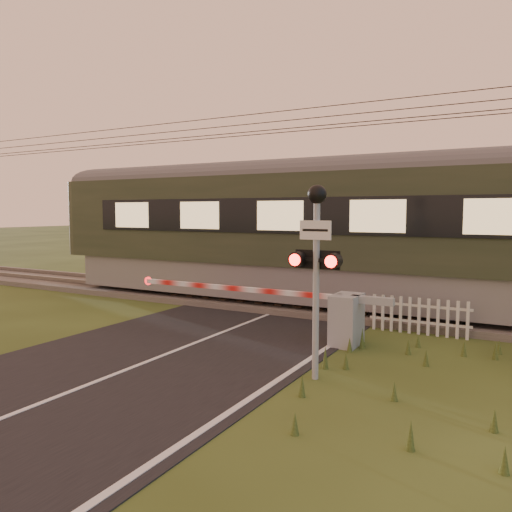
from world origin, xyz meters
The scene contains 7 objects.
ground centered at (0.00, 0.00, 0.00)m, with size 160.00×160.00×0.00m, color #303D17.
road centered at (0.02, -0.23, 0.01)m, with size 6.00×140.00×0.03m.
track_bed centered at (0.00, 6.50, 0.07)m, with size 140.00×3.40×0.39m.
overhead_wires centered at (0.00, 6.50, 5.72)m, with size 120.00×0.62×0.62m.
boom_gate centered at (2.71, 2.82, 0.64)m, with size 6.90×0.88×1.18m.
crossing_signal centered at (3.27, 0.36, 2.37)m, with size 0.88×0.36×3.45m.
picket_fence centered at (4.25, 4.60, 0.46)m, with size 2.42×0.07×0.90m.
Camera 1 is at (6.55, -7.76, 2.99)m, focal length 35.00 mm.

